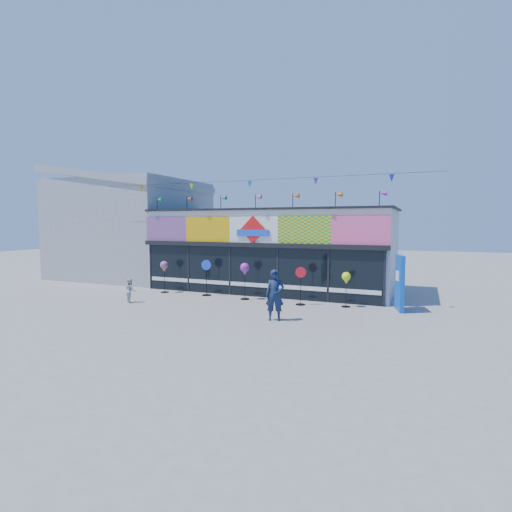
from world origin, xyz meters
The scene contains 11 objects.
ground centered at (0.00, 0.00, 0.00)m, with size 80.00×80.00×0.00m, color slate.
kite_shop centered at (0.00, 5.94, 2.05)m, with size 16.00×5.70×5.31m.
neighbour_building centered at (-10.00, 7.00, 3.20)m, with size 8.18×7.20×6.87m.
blue_sign centered at (6.41, 2.88, 1.09)m, with size 0.42×1.09×2.16m.
spinner_0 centered at (-4.44, 2.70, 1.24)m, with size 0.39×0.39×1.55m.
spinner_1 centered at (-2.12, 2.78, 0.89)m, with size 0.47×0.43×1.68m.
spinner_2 centered at (-0.07, 2.61, 1.31)m, with size 0.41×0.41×1.64m.
spinner_3 centered at (2.57, 2.42, 0.84)m, with size 0.44×0.40×1.59m.
spinner_4 centered at (4.38, 2.73, 1.14)m, with size 0.36×0.36×1.43m.
adult_man centered at (2.51, -0.51, 0.89)m, with size 0.65×0.43×1.78m, color #142140.
child centered at (-4.33, 0.10, 0.52)m, with size 0.50×0.29×1.04m, color beige.
Camera 1 is at (7.26, -13.39, 3.37)m, focal length 28.00 mm.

